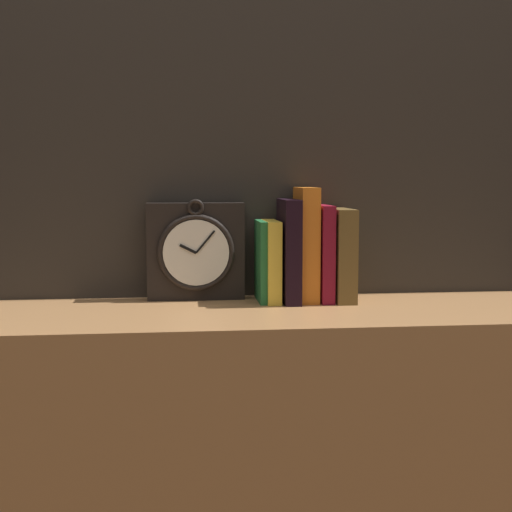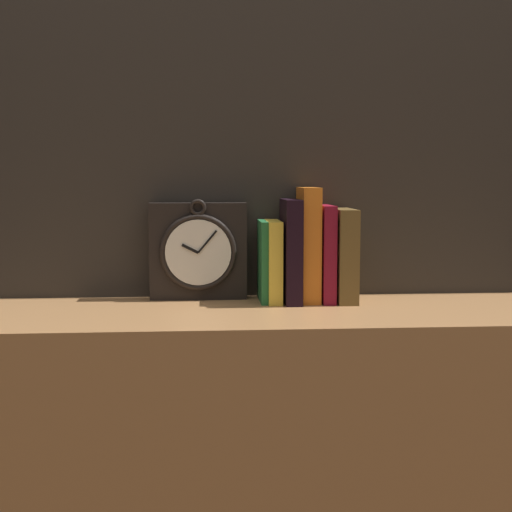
# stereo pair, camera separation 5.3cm
# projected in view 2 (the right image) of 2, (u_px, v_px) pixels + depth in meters

# --- Properties ---
(wall_back) EXTENTS (6.00, 0.05, 2.60)m
(wall_back) POSITION_uv_depth(u_px,v_px,m) (249.00, 52.00, 1.60)
(wall_back) COLOR #2D2823
(wall_back) RESTS_ON ground_plane
(bookshelf) EXTENTS (1.30, 0.37, 0.75)m
(bookshelf) POSITION_uv_depth(u_px,v_px,m) (256.00, 488.00, 1.49)
(bookshelf) COLOR #A87547
(bookshelf) RESTS_ON ground_plane
(clock) EXTENTS (0.21, 0.06, 0.22)m
(clock) POSITION_uv_depth(u_px,v_px,m) (198.00, 251.00, 1.57)
(clock) COLOR black
(clock) RESTS_ON bookshelf
(book_slot0_green) EXTENTS (0.01, 0.12, 0.18)m
(book_slot0_green) POSITION_uv_depth(u_px,v_px,m) (263.00, 261.00, 1.55)
(book_slot0_green) COLOR #226634
(book_slot0_green) RESTS_ON bookshelf
(book_slot1_yellow) EXTENTS (0.03, 0.13, 0.18)m
(book_slot1_yellow) POSITION_uv_depth(u_px,v_px,m) (273.00, 261.00, 1.55)
(book_slot1_yellow) COLOR gold
(book_slot1_yellow) RESTS_ON bookshelf
(book_slot2_black) EXTENTS (0.03, 0.15, 0.22)m
(book_slot2_black) POSITION_uv_depth(u_px,v_px,m) (291.00, 251.00, 1.54)
(book_slot2_black) COLOR black
(book_slot2_black) RESTS_ON bookshelf
(book_slot3_orange) EXTENTS (0.04, 0.13, 0.25)m
(book_slot3_orange) POSITION_uv_depth(u_px,v_px,m) (308.00, 244.00, 1.55)
(book_slot3_orange) COLOR orange
(book_slot3_orange) RESTS_ON bookshelf
(book_slot4_maroon) EXTENTS (0.03, 0.14, 0.21)m
(book_slot4_maroon) POSITION_uv_depth(u_px,v_px,m) (325.00, 253.00, 1.55)
(book_slot4_maroon) COLOR maroon
(book_slot4_maroon) RESTS_ON bookshelf
(book_slot5_brown) EXTENTS (0.04, 0.14, 0.20)m
(book_slot5_brown) POSITION_uv_depth(u_px,v_px,m) (343.00, 255.00, 1.55)
(book_slot5_brown) COLOR brown
(book_slot5_brown) RESTS_ON bookshelf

